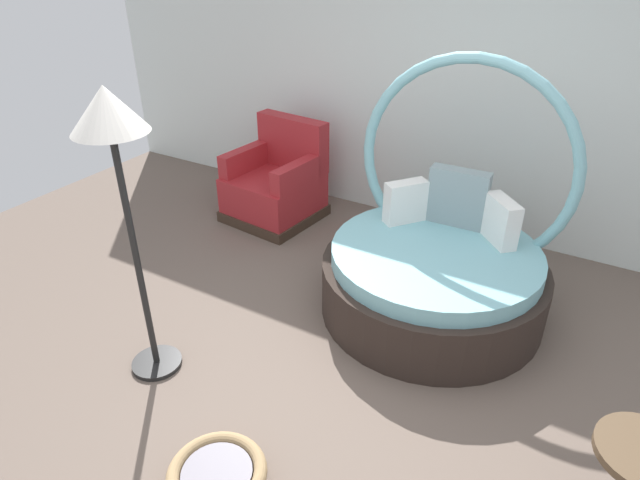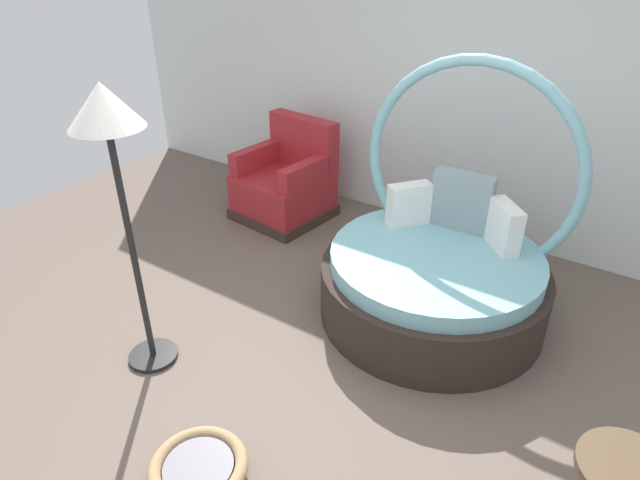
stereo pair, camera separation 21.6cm
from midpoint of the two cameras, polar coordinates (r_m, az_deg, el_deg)
ground_plane at (r=3.48m, az=-2.36°, el=-15.89°), size 8.00×8.00×0.02m
back_wall at (r=4.93m, az=14.32°, el=16.16°), size 8.00×0.12×2.77m
round_daybed at (r=4.01m, az=10.74°, el=-2.52°), size 1.61×1.61×1.80m
red_armchair at (r=5.30m, az=-5.73°, el=5.76°), size 0.88×0.88×0.94m
pet_basket at (r=3.05m, az=-12.93°, el=-23.16°), size 0.51×0.51×0.13m
floor_lamp at (r=3.07m, az=-22.88°, el=9.56°), size 0.40×0.40×1.82m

